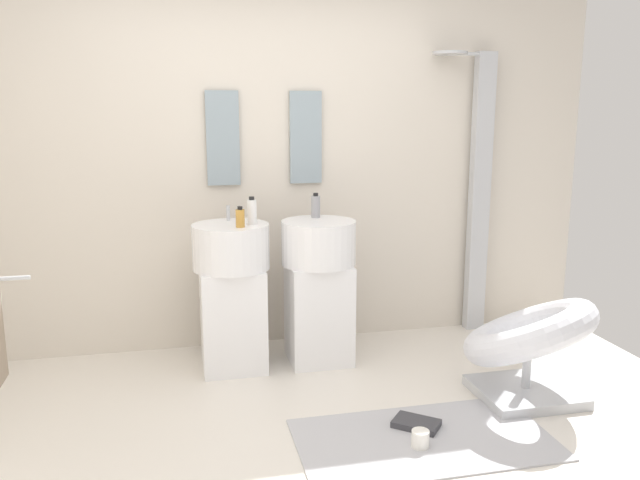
# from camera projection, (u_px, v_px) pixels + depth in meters

# --- Properties ---
(ground_plane) EXTENTS (4.80, 3.60, 0.04)m
(ground_plane) POSITION_uv_depth(u_px,v_px,m) (315.00, 458.00, 3.11)
(ground_plane) COLOR silver
(rear_partition) EXTENTS (4.80, 0.10, 2.60)m
(rear_partition) POSITION_uv_depth(u_px,v_px,m) (264.00, 161.00, 4.42)
(rear_partition) COLOR beige
(rear_partition) RESTS_ON ground_plane
(pedestal_sink_left) EXTENTS (0.48, 0.48, 1.05)m
(pedestal_sink_left) POSITION_uv_depth(u_px,v_px,m) (232.00, 291.00, 4.06)
(pedestal_sink_left) COLOR white
(pedestal_sink_left) RESTS_ON ground_plane
(pedestal_sink_right) EXTENTS (0.48, 0.48, 1.05)m
(pedestal_sink_right) POSITION_uv_depth(u_px,v_px,m) (319.00, 286.00, 4.18)
(pedestal_sink_right) COLOR white
(pedestal_sink_right) RESTS_ON ground_plane
(vanity_mirror_left) EXTENTS (0.22, 0.03, 0.63)m
(vanity_mirror_left) POSITION_uv_depth(u_px,v_px,m) (223.00, 138.00, 4.26)
(vanity_mirror_left) COLOR #8C9EA8
(vanity_mirror_right) EXTENTS (0.22, 0.03, 0.63)m
(vanity_mirror_right) POSITION_uv_depth(u_px,v_px,m) (306.00, 138.00, 4.38)
(vanity_mirror_right) COLOR #8C9EA8
(shower_column) EXTENTS (0.49, 0.24, 2.05)m
(shower_column) POSITION_uv_depth(u_px,v_px,m) (478.00, 188.00, 4.69)
(shower_column) COLOR #B7BABF
(shower_column) RESTS_ON ground_plane
(lounge_chair) EXTENTS (1.10, 1.10, 0.65)m
(lounge_chair) POSITION_uv_depth(u_px,v_px,m) (529.00, 340.00, 3.65)
(lounge_chair) COLOR #B7BABF
(lounge_chair) RESTS_ON ground_plane
(area_rug) EXTENTS (1.30, 0.71, 0.01)m
(area_rug) POSITION_uv_depth(u_px,v_px,m) (424.00, 439.00, 3.23)
(area_rug) COLOR #B2B2B7
(area_rug) RESTS_ON ground_plane
(magazine_charcoal) EXTENTS (0.28, 0.27, 0.03)m
(magazine_charcoal) POSITION_uv_depth(u_px,v_px,m) (416.00, 423.00, 3.35)
(magazine_charcoal) COLOR #38383D
(magazine_charcoal) RESTS_ON area_rug
(coffee_mug) EXTENTS (0.09, 0.09, 0.09)m
(coffee_mug) POSITION_uv_depth(u_px,v_px,m) (420.00, 439.00, 3.14)
(coffee_mug) COLOR white
(coffee_mug) RESTS_ON area_rug
(soap_bottle_white) EXTENTS (0.06, 0.06, 0.18)m
(soap_bottle_white) POSITION_uv_depth(u_px,v_px,m) (252.00, 212.00, 3.94)
(soap_bottle_white) COLOR white
(soap_bottle_white) RESTS_ON pedestal_sink_left
(soap_bottle_grey) EXTENTS (0.06, 0.06, 0.16)m
(soap_bottle_grey) POSITION_uv_depth(u_px,v_px,m) (316.00, 206.00, 4.21)
(soap_bottle_grey) COLOR #99999E
(soap_bottle_grey) RESTS_ON pedestal_sink_right
(soap_bottle_amber) EXTENTS (0.05, 0.05, 0.13)m
(soap_bottle_amber) POSITION_uv_depth(u_px,v_px,m) (240.00, 218.00, 3.86)
(soap_bottle_amber) COLOR #C68C38
(soap_bottle_amber) RESTS_ON pedestal_sink_left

